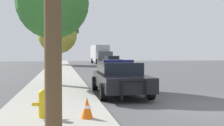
# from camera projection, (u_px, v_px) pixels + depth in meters

# --- Properties ---
(ground_plane) EXTENTS (110.00, 110.00, 0.00)m
(ground_plane) POSITION_uv_depth(u_px,v_px,m) (214.00, 107.00, 9.12)
(ground_plane) COLOR #474749
(sidewalk_left) EXTENTS (3.00, 110.00, 0.13)m
(sidewalk_left) POSITION_uv_depth(u_px,v_px,m) (54.00, 110.00, 8.21)
(sidewalk_left) COLOR #99968C
(sidewalk_left) RESTS_ON ground_plane
(police_car) EXTENTS (2.10, 5.06, 1.45)m
(police_car) POSITION_uv_depth(u_px,v_px,m) (119.00, 77.00, 11.93)
(police_car) COLOR black
(police_car) RESTS_ON ground_plane
(fire_hydrant) EXTENTS (0.55, 0.24, 0.71)m
(fire_hydrant) POSITION_uv_depth(u_px,v_px,m) (43.00, 102.00, 6.99)
(fire_hydrant) COLOR gold
(fire_hydrant) RESTS_ON sidewalk_left
(traffic_light) EXTENTS (3.04, 0.35, 4.92)m
(traffic_light) POSITION_uv_depth(u_px,v_px,m) (63.00, 37.00, 31.40)
(traffic_light) COLOR #424247
(traffic_light) RESTS_ON sidewalk_left
(car_background_oncoming) EXTENTS (2.19, 4.38, 1.42)m
(car_background_oncoming) POSITION_uv_depth(u_px,v_px,m) (112.00, 61.00, 37.56)
(car_background_oncoming) COLOR #474C51
(car_background_oncoming) RESTS_ON ground_plane
(box_truck) EXTENTS (2.89, 7.62, 3.13)m
(box_truck) POSITION_uv_depth(u_px,v_px,m) (100.00, 54.00, 47.81)
(box_truck) COLOR #474C51
(box_truck) RESTS_ON ground_plane
(tree_sidewalk_far) EXTENTS (5.72, 5.72, 7.28)m
(tree_sidewalk_far) POSITION_uv_depth(u_px,v_px,m) (58.00, 34.00, 41.35)
(tree_sidewalk_far) COLOR #4C3823
(tree_sidewalk_far) RESTS_ON sidewalk_left
(tree_sidewalk_near) EXTENTS (3.69, 3.69, 6.03)m
(tree_sidewalk_near) POSITION_uv_depth(u_px,v_px,m) (53.00, 3.00, 14.16)
(tree_sidewalk_near) COLOR brown
(tree_sidewalk_near) RESTS_ON sidewalk_left
(traffic_cone) EXTENTS (0.30, 0.30, 0.52)m
(traffic_cone) POSITION_uv_depth(u_px,v_px,m) (87.00, 108.00, 6.93)
(traffic_cone) COLOR orange
(traffic_cone) RESTS_ON sidewalk_left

